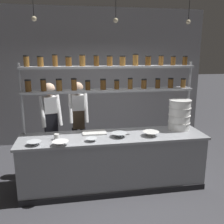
% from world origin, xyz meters
% --- Properties ---
extents(ground_plane, '(40.00, 40.00, 0.00)m').
position_xyz_m(ground_plane, '(0.00, 0.00, 0.00)').
color(ground_plane, '#3D3D42').
extents(back_wall, '(5.46, 0.12, 3.29)m').
position_xyz_m(back_wall, '(0.00, 2.41, 1.65)').
color(back_wall, '#939399').
rests_on(back_wall, ground_plane).
extents(prep_counter, '(3.06, 0.76, 0.92)m').
position_xyz_m(prep_counter, '(0.00, -0.00, 0.46)').
color(prep_counter, gray).
rests_on(prep_counter, ground_plane).
extents(spice_shelf_unit, '(2.95, 0.28, 2.23)m').
position_xyz_m(spice_shelf_unit, '(-0.02, 0.33, 1.80)').
color(spice_shelf_unit, '#999BA0').
rests_on(spice_shelf_unit, ground_plane).
extents(chef_left, '(0.41, 0.34, 1.73)m').
position_xyz_m(chef_left, '(-1.03, 0.63, 1.01)').
color(chef_left, black).
rests_on(chef_left, ground_plane).
extents(chef_center, '(0.37, 0.30, 1.72)m').
position_xyz_m(chef_center, '(-0.53, 0.82, 1.00)').
color(chef_center, black).
rests_on(chef_center, ground_plane).
extents(container_stack, '(0.39, 0.39, 0.53)m').
position_xyz_m(container_stack, '(1.21, 0.14, 1.19)').
color(container_stack, white).
rests_on(container_stack, prep_counter).
extents(cutting_board, '(0.40, 0.26, 0.02)m').
position_xyz_m(cutting_board, '(-0.30, 0.17, 0.93)').
color(cutting_board, silver).
rests_on(cutting_board, prep_counter).
extents(prep_bowl_near_left, '(0.26, 0.26, 0.07)m').
position_xyz_m(prep_bowl_near_left, '(0.09, -0.09, 0.95)').
color(prep_bowl_near_left, '#B2B7BC').
rests_on(prep_bowl_near_left, prep_counter).
extents(prep_bowl_center_front, '(0.21, 0.21, 0.06)m').
position_xyz_m(prep_bowl_center_front, '(-1.23, -0.23, 0.95)').
color(prep_bowl_center_front, silver).
rests_on(prep_bowl_center_front, prep_counter).
extents(prep_bowl_center_back, '(0.27, 0.27, 0.07)m').
position_xyz_m(prep_bowl_center_back, '(0.61, -0.13, 0.96)').
color(prep_bowl_center_back, silver).
rests_on(prep_bowl_center_back, prep_counter).
extents(prep_bowl_near_right, '(0.18, 0.18, 0.05)m').
position_xyz_m(prep_bowl_near_right, '(-0.38, -0.21, 0.94)').
color(prep_bowl_near_right, silver).
rests_on(prep_bowl_near_right, prep_counter).
extents(prep_bowl_far_left, '(0.25, 0.25, 0.07)m').
position_xyz_m(prep_bowl_far_left, '(-0.84, -0.31, 0.95)').
color(prep_bowl_far_left, white).
rests_on(prep_bowl_far_left, prep_counter).
extents(serving_cup_front, '(0.08, 0.08, 0.09)m').
position_xyz_m(serving_cup_front, '(-0.91, -0.04, 0.97)').
color(serving_cup_front, silver).
rests_on(serving_cup_front, prep_counter).
extents(pendant_light_row, '(2.39, 0.07, 0.56)m').
position_xyz_m(pendant_light_row, '(0.03, 0.00, 2.74)').
color(pendant_light_row, black).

